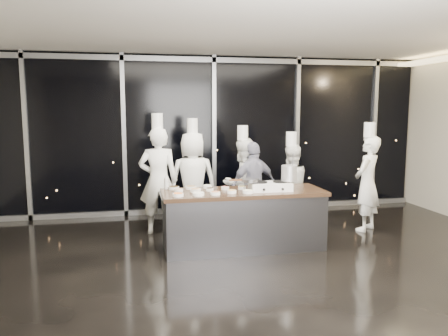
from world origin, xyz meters
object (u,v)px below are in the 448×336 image
object	(u,v)px
demo_counter	(243,219)
guest	(254,186)
chef_left	(193,179)
chef_center	(242,183)
stove	(270,186)
chef_far_left	(158,180)
frying_pan	(250,180)
chef_right	(290,185)
chef_side	(367,182)
stock_pot	(289,173)

from	to	relation	value
demo_counter	guest	bearing A→B (deg)	66.55
chef_left	chef_center	bearing A→B (deg)	168.39
stove	chef_far_left	distance (m)	1.99
stove	frying_pan	xyz separation A→B (m)	(-0.32, 0.02, 0.10)
frying_pan	guest	bearing A→B (deg)	74.49
chef_center	chef_right	distance (m)	0.87
demo_counter	frying_pan	bearing A→B (deg)	-29.14
stove	frying_pan	world-z (taller)	frying_pan
demo_counter	chef_right	size ratio (longest dim) A/B	1.43
demo_counter	chef_left	size ratio (longest dim) A/B	1.25
chef_far_left	guest	bearing A→B (deg)	-176.87
frying_pan	chef_right	size ratio (longest dim) A/B	0.27
chef_left	chef_side	world-z (taller)	chef_left
frying_pan	demo_counter	bearing A→B (deg)	154.11
guest	chef_center	bearing A→B (deg)	-61.41
demo_counter	stove	size ratio (longest dim) A/B	3.88
stove	guest	xyz separation A→B (m)	(0.04, 1.07, -0.18)
chef_side	stock_pot	bearing A→B (deg)	-18.33
frying_pan	stock_pot	distance (m)	0.62
guest	chef_side	size ratio (longest dim) A/B	0.82
demo_counter	chef_center	distance (m)	1.25
stove	chef_left	bearing A→B (deg)	128.95
chef_far_left	chef_side	xyz separation A→B (m)	(3.58, -0.56, -0.07)
stock_pot	chef_right	distance (m)	1.25
stock_pot	stove	bearing A→B (deg)	178.94
chef_left	chef_right	distance (m)	1.76
chef_center	chef_side	xyz separation A→B (m)	(2.09, -0.61, 0.04)
stove	chef_side	size ratio (longest dim) A/B	0.33
chef_right	demo_counter	bearing A→B (deg)	26.44
guest	chef_left	bearing A→B (deg)	-35.19
chef_far_left	chef_right	bearing A→B (deg)	-175.25
frying_pan	chef_center	distance (m)	1.25
demo_counter	chef_right	xyz separation A→B (m)	(1.13, 1.03, 0.31)
stove	chef_side	distance (m)	2.06
guest	chef_far_left	bearing A→B (deg)	-21.41
demo_counter	chef_center	world-z (taller)	chef_center
chef_center	stock_pot	bearing A→B (deg)	85.91
guest	demo_counter	bearing A→B (deg)	48.51
chef_right	frying_pan	bearing A→B (deg)	29.73
stock_pot	guest	size ratio (longest dim) A/B	0.15
demo_counter	chef_far_left	size ratio (longest dim) A/B	1.20
frying_pan	guest	distance (m)	1.14
stock_pot	chef_center	distance (m)	1.34
frying_pan	guest	xyz separation A→B (m)	(0.36, 1.05, -0.28)
stove	chef_far_left	size ratio (longest dim) A/B	0.31
stove	chef_far_left	xyz separation A→B (m)	(-1.62, 1.17, -0.03)
chef_far_left	chef_center	xyz separation A→B (m)	(1.49, 0.06, -0.11)
chef_center	demo_counter	bearing A→B (deg)	53.77
stove	chef_center	xyz separation A→B (m)	(-0.13, 1.22, -0.15)
demo_counter	chef_left	world-z (taller)	chef_left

